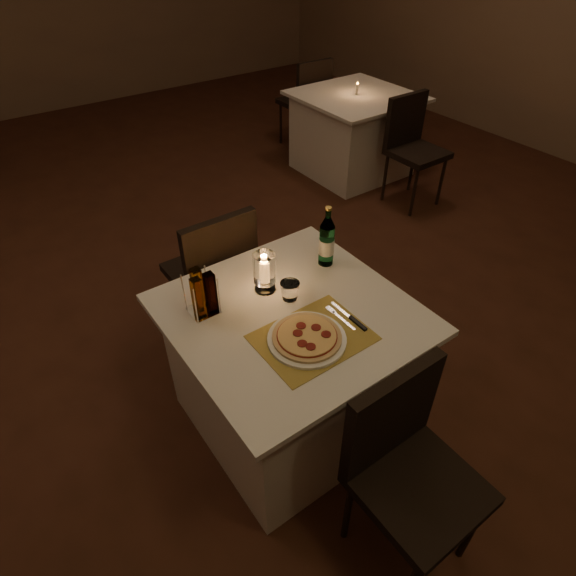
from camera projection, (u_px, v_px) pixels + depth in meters
floor at (263, 338)px, 3.01m from camera, size 8.00×10.00×0.02m
main_table at (290, 369)px, 2.31m from camera, size 1.00×1.00×0.74m
chair_near at (406, 458)px, 1.75m from camera, size 0.42×0.42×0.90m
chair_far at (215, 267)px, 2.65m from camera, size 0.42×0.42×0.90m
placemat at (313, 338)px, 1.95m from camera, size 0.45×0.34×0.00m
plate at (307, 339)px, 1.93m from camera, size 0.32×0.32×0.01m
pizza at (307, 336)px, 1.92m from camera, size 0.28×0.28×0.02m
fork at (338, 316)px, 2.05m from camera, size 0.02×0.18×0.00m
knife at (354, 320)px, 2.02m from camera, size 0.02×0.22×0.01m
tumbler at (290, 291)px, 2.12m from camera, size 0.09×0.09×0.09m
water_bottle at (327, 242)px, 2.28m from camera, size 0.07×0.07×0.31m
hurricane_candle at (264, 270)px, 2.12m from camera, size 0.10×0.10×0.19m
cruet_caddy at (202, 295)px, 2.01m from camera, size 0.12×0.12×0.21m
neighbor_table_right at (353, 134)px, 4.60m from camera, size 1.00×1.00×0.74m
neighbor_chair_ra at (412, 140)px, 4.04m from camera, size 0.42×0.42×0.90m
neighbor_chair_rb at (308, 96)px, 4.94m from camera, size 0.42×0.42×0.90m
neighbor_candle_right at (357, 89)px, 4.34m from camera, size 0.03×0.03×0.11m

